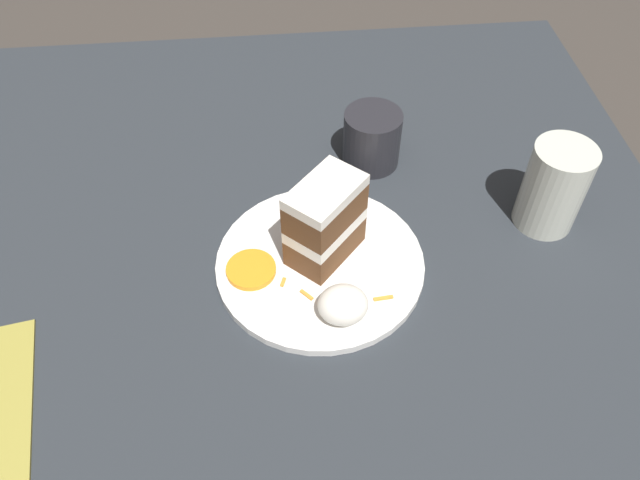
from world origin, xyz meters
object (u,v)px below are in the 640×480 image
cake_slice (325,221)px  drinking_glass (552,192)px  plate (320,263)px  cream_dollop (343,305)px  coffee_mug (372,137)px  orange_garnish (251,270)px

cake_slice → drinking_glass: 0.29m
plate → drinking_glass: bearing=-170.4°
cream_dollop → coffee_mug: coffee_mug is taller
cake_slice → drinking_glass: (-0.29, -0.04, -0.01)m
cake_slice → cream_dollop: cake_slice is taller
cake_slice → coffee_mug: (-0.08, -0.17, -0.02)m
plate → cake_slice: (-0.01, -0.01, 0.06)m
drinking_glass → coffee_mug: bearing=-33.4°
cake_slice → cream_dollop: 0.10m
plate → drinking_glass: 0.31m
plate → coffee_mug: (-0.09, -0.19, 0.04)m
cream_dollop → drinking_glass: size_ratio=0.48×
cake_slice → plate: bearing=105.1°
plate → drinking_glass: drinking_glass is taller
cake_slice → orange_garnish: cake_slice is taller
cream_dollop → coffee_mug: bearing=-105.1°
cake_slice → orange_garnish: 0.11m
orange_garnish → drinking_glass: bearing=-171.2°
cake_slice → orange_garnish: size_ratio=1.83×
orange_garnish → drinking_glass: drinking_glass is taller
cake_slice → coffee_mug: bearing=-73.5°
plate → cake_slice: cake_slice is taller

